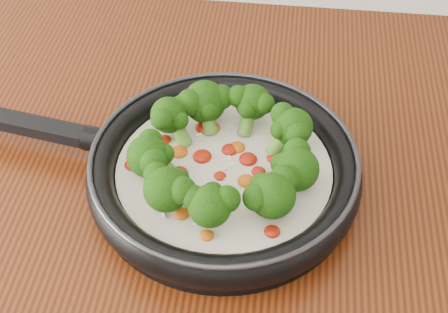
# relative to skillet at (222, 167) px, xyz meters

# --- Properties ---
(skillet) EXTENTS (0.50, 0.36, 0.09)m
(skillet) POSITION_rel_skillet_xyz_m (0.00, 0.00, 0.00)
(skillet) COLOR black
(skillet) RESTS_ON counter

